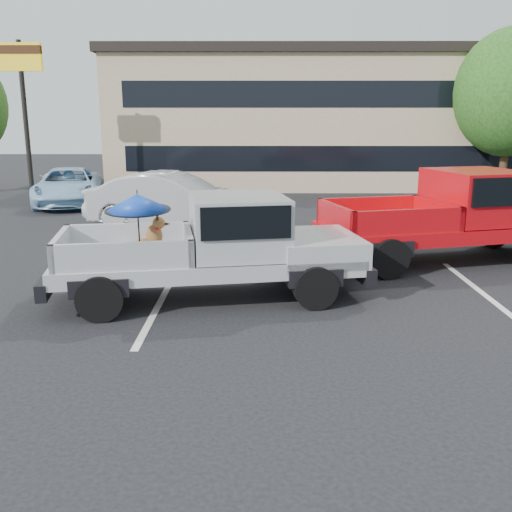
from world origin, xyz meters
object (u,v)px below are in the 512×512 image
object	(u,v)px
blue_suv	(68,186)
silver_sedan	(172,201)
tree_back	(392,95)
red_pickup	(468,212)
motel_sign	(22,78)
tree_right	(511,93)
silver_pickup	(226,241)

from	to	relation	value
blue_suv	silver_sedan	bearing A→B (deg)	-58.60
tree_back	red_pickup	bearing A→B (deg)	-97.28
motel_sign	red_pickup	world-z (taller)	motel_sign
silver_sedan	blue_suv	bearing A→B (deg)	57.18
tree_right	silver_sedan	xyz separation A→B (m)	(-12.79, -7.19, -3.38)
silver_pickup	red_pickup	distance (m)	6.11
tree_right	blue_suv	distance (m)	17.96
tree_back	blue_suv	xyz separation A→B (m)	(-14.45, -10.39, -3.72)
motel_sign	tree_back	bearing A→B (deg)	32.01
motel_sign	blue_suv	size ratio (longest dim) A/B	1.21
silver_pickup	blue_suv	size ratio (longest dim) A/B	1.20
silver_pickup	blue_suv	world-z (taller)	silver_pickup
tree_back	motel_sign	bearing A→B (deg)	-147.99
tree_back	tree_right	bearing A→B (deg)	-69.44
tree_right	blue_suv	world-z (taller)	tree_right
tree_back	silver_sedan	distance (m)	18.42
silver_pickup	motel_sign	bearing A→B (deg)	114.47
red_pickup	blue_suv	xyz separation A→B (m)	(-12.01, 8.70, -0.44)
tree_back	silver_pickup	world-z (taller)	tree_back
motel_sign	blue_suv	bearing A→B (deg)	-14.20
motel_sign	silver_sedan	bearing A→B (deg)	-39.86
red_pickup	silver_sedan	size ratio (longest dim) A/B	1.32
motel_sign	tree_right	size ratio (longest dim) A/B	0.88
blue_suv	tree_back	bearing A→B (deg)	22.93
red_pickup	silver_pickup	bearing A→B (deg)	-166.40
silver_pickup	red_pickup	size ratio (longest dim) A/B	0.90
motel_sign	silver_pickup	distance (m)	14.93
motel_sign	red_pickup	bearing A→B (deg)	-33.85
tree_right	motel_sign	bearing A→B (deg)	-173.99
tree_right	silver_sedan	bearing A→B (deg)	-150.67
tree_right	blue_suv	size ratio (longest dim) A/B	1.36
silver_sedan	silver_pickup	bearing A→B (deg)	-150.88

